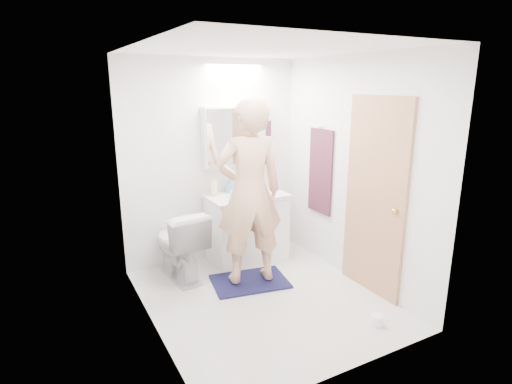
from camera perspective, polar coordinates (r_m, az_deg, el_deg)
floor at (r=4.31m, az=1.03°, el=-14.49°), size 2.50×2.50×0.00m
ceiling at (r=3.77m, az=1.21°, el=19.26°), size 2.50×2.50×0.00m
wall_back at (r=4.96m, az=-6.03°, el=4.21°), size 2.50×0.00×2.50m
wall_front at (r=2.89m, az=13.48°, el=-3.96°), size 2.50×0.00×2.50m
wall_left at (r=3.47m, az=-14.89°, el=-0.85°), size 0.00×2.50×2.50m
wall_right at (r=4.50m, az=13.42°, el=2.77°), size 0.00×2.50×2.50m
vanity_cabinet at (r=5.05m, az=-1.29°, el=-5.06°), size 0.90×0.55×0.78m
countertop at (r=4.93m, az=-1.32°, el=-0.57°), size 0.95×0.58×0.04m
sink_basin at (r=4.94m, az=-1.48°, el=-0.10°), size 0.36×0.36×0.03m
faucet at (r=5.09m, az=-2.45°, el=1.09°), size 0.02×0.02×0.16m
medicine_cabinet at (r=4.97m, az=-2.57°, el=7.79°), size 0.88×0.14×0.70m
mirror_panel at (r=4.90m, az=-2.18°, el=7.70°), size 0.84×0.01×0.66m
toilet at (r=4.63m, az=-10.61°, el=-7.09°), size 0.52×0.82×0.80m
bath_rug at (r=4.60m, az=-0.87°, el=-12.28°), size 0.89×0.68×0.02m
person at (r=4.24m, az=-0.92°, el=-0.07°), size 0.78×0.58×1.94m
door at (r=4.28m, az=16.15°, el=-0.77°), size 0.04×0.80×2.00m
door_knob at (r=4.07m, az=18.64°, el=-2.51°), size 0.06×0.06×0.06m
towel at (r=4.92m, az=8.91°, el=2.82°), size 0.02×0.42×1.00m
towel_hook at (r=4.83m, az=9.03°, el=8.85°), size 0.07×0.02×0.02m
soap_bottle_a at (r=4.88m, az=-5.90°, el=0.86°), size 0.10×0.10×0.23m
soap_bottle_b at (r=5.00m, az=-3.65°, el=0.97°), size 0.12×0.12×0.19m
toothbrush_cup at (r=5.13m, az=-0.34°, el=0.78°), size 0.09×0.09×0.09m
toilet_paper_roll at (r=4.02m, az=16.39°, el=-16.67°), size 0.11×0.11×0.10m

